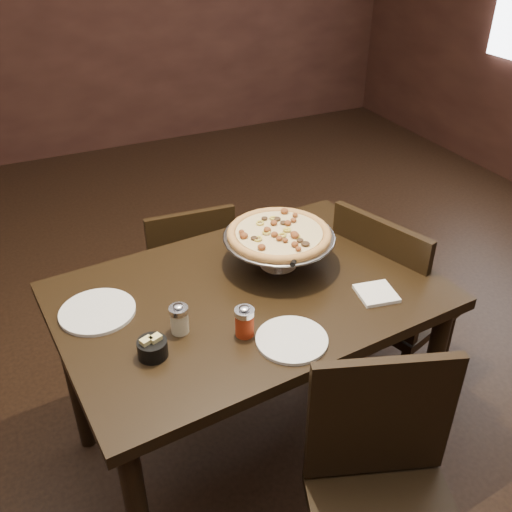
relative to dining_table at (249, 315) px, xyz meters
name	(u,v)px	position (x,y,z in m)	size (l,w,h in m)	color
room	(251,110)	(0.04, 0.07, 0.71)	(6.04, 7.04, 2.84)	black
dining_table	(249,315)	(0.00, 0.00, 0.00)	(1.35, 0.96, 0.80)	black
pizza_stand	(279,234)	(0.16, 0.09, 0.24)	(0.40, 0.40, 0.16)	silver
parmesan_shaker	(179,319)	(-0.28, -0.10, 0.15)	(0.06, 0.06, 0.10)	beige
pepper_flake_shaker	(245,321)	(-0.11, -0.20, 0.16)	(0.06, 0.06, 0.11)	maroon
packet_caddy	(152,348)	(-0.39, -0.17, 0.13)	(0.09, 0.09, 0.07)	black
napkin_stack	(376,293)	(0.38, -0.21, 0.11)	(0.12, 0.12, 0.01)	white
plate_left	(97,311)	(-0.50, 0.10, 0.11)	(0.24, 0.24, 0.01)	white
plate_near	(292,340)	(0.01, -0.29, 0.11)	(0.22, 0.22, 0.01)	white
serving_spatula	(296,256)	(0.15, -0.05, 0.24)	(0.16, 0.16, 0.02)	silver
chair_far	(189,273)	(0.00, 0.68, -0.24)	(0.42, 0.42, 0.83)	black
chair_near	(385,496)	(0.11, -0.69, -0.20)	(0.54, 0.54, 0.91)	black
chair_side	(389,299)	(0.67, 0.06, -0.18)	(0.55, 0.55, 0.93)	black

